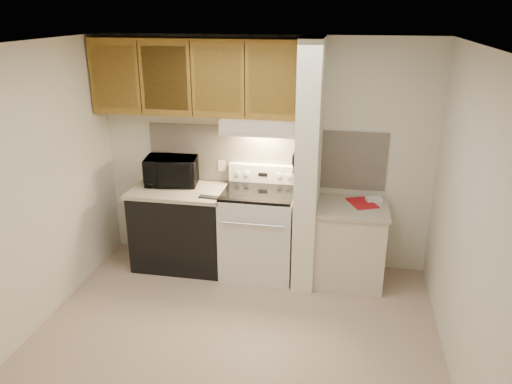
# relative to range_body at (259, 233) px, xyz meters

# --- Properties ---
(floor) EXTENTS (3.60, 3.60, 0.00)m
(floor) POSITION_rel_range_body_xyz_m (0.00, -1.16, -0.46)
(floor) COLOR tan
(floor) RESTS_ON ground
(ceiling) EXTENTS (3.60, 3.60, 0.00)m
(ceiling) POSITION_rel_range_body_xyz_m (0.00, -1.16, 2.04)
(ceiling) COLOR white
(ceiling) RESTS_ON wall_back
(wall_back) EXTENTS (3.60, 2.50, 0.02)m
(wall_back) POSITION_rel_range_body_xyz_m (0.00, 0.34, 0.79)
(wall_back) COLOR silver
(wall_back) RESTS_ON floor
(wall_left) EXTENTS (0.02, 3.00, 2.50)m
(wall_left) POSITION_rel_range_body_xyz_m (-1.80, -1.16, 0.79)
(wall_left) COLOR silver
(wall_left) RESTS_ON floor
(wall_right) EXTENTS (0.02, 3.00, 2.50)m
(wall_right) POSITION_rel_range_body_xyz_m (1.80, -1.16, 0.79)
(wall_right) COLOR silver
(wall_right) RESTS_ON floor
(backsplash) EXTENTS (2.60, 0.02, 0.63)m
(backsplash) POSITION_rel_range_body_xyz_m (0.00, 0.33, 0.78)
(backsplash) COLOR beige
(backsplash) RESTS_ON wall_back
(range_body) EXTENTS (0.76, 0.65, 0.92)m
(range_body) POSITION_rel_range_body_xyz_m (0.00, 0.00, 0.00)
(range_body) COLOR silver
(range_body) RESTS_ON floor
(oven_window) EXTENTS (0.50, 0.01, 0.30)m
(oven_window) POSITION_rel_range_body_xyz_m (0.00, -0.32, 0.04)
(oven_window) COLOR black
(oven_window) RESTS_ON range_body
(oven_handle) EXTENTS (0.65, 0.02, 0.02)m
(oven_handle) POSITION_rel_range_body_xyz_m (0.00, -0.35, 0.26)
(oven_handle) COLOR silver
(oven_handle) RESTS_ON range_body
(cooktop) EXTENTS (0.74, 0.64, 0.03)m
(cooktop) POSITION_rel_range_body_xyz_m (0.00, 0.00, 0.48)
(cooktop) COLOR black
(cooktop) RESTS_ON range_body
(range_backguard) EXTENTS (0.76, 0.08, 0.20)m
(range_backguard) POSITION_rel_range_body_xyz_m (0.00, 0.28, 0.59)
(range_backguard) COLOR silver
(range_backguard) RESTS_ON range_body
(range_display) EXTENTS (0.10, 0.01, 0.04)m
(range_display) POSITION_rel_range_body_xyz_m (0.00, 0.24, 0.59)
(range_display) COLOR black
(range_display) RESTS_ON range_backguard
(range_knob_left_outer) EXTENTS (0.05, 0.02, 0.05)m
(range_knob_left_outer) POSITION_rel_range_body_xyz_m (-0.28, 0.24, 0.59)
(range_knob_left_outer) COLOR silver
(range_knob_left_outer) RESTS_ON range_backguard
(range_knob_left_inner) EXTENTS (0.05, 0.02, 0.05)m
(range_knob_left_inner) POSITION_rel_range_body_xyz_m (-0.18, 0.24, 0.59)
(range_knob_left_inner) COLOR silver
(range_knob_left_inner) RESTS_ON range_backguard
(range_knob_right_inner) EXTENTS (0.05, 0.02, 0.05)m
(range_knob_right_inner) POSITION_rel_range_body_xyz_m (0.18, 0.24, 0.59)
(range_knob_right_inner) COLOR silver
(range_knob_right_inner) RESTS_ON range_backguard
(range_knob_right_outer) EXTENTS (0.05, 0.02, 0.05)m
(range_knob_right_outer) POSITION_rel_range_body_xyz_m (0.28, 0.24, 0.59)
(range_knob_right_outer) COLOR silver
(range_knob_right_outer) RESTS_ON range_backguard
(dishwasher_front) EXTENTS (1.00, 0.63, 0.87)m
(dishwasher_front) POSITION_rel_range_body_xyz_m (-0.88, 0.01, -0.03)
(dishwasher_front) COLOR black
(dishwasher_front) RESTS_ON floor
(left_countertop) EXTENTS (1.04, 0.67, 0.04)m
(left_countertop) POSITION_rel_range_body_xyz_m (-0.88, 0.01, 0.43)
(left_countertop) COLOR #B7A991
(left_countertop) RESTS_ON dishwasher_front
(spoon_rest) EXTENTS (0.23, 0.09, 0.02)m
(spoon_rest) POSITION_rel_range_body_xyz_m (-0.48, -0.19, 0.46)
(spoon_rest) COLOR black
(spoon_rest) RESTS_ON left_countertop
(teal_jar) EXTENTS (0.10, 0.10, 0.11)m
(teal_jar) POSITION_rel_range_body_xyz_m (-0.83, 0.23, 0.50)
(teal_jar) COLOR #2C695F
(teal_jar) RESTS_ON left_countertop
(outlet) EXTENTS (0.08, 0.01, 0.12)m
(outlet) POSITION_rel_range_body_xyz_m (-0.48, 0.32, 0.64)
(outlet) COLOR beige
(outlet) RESTS_ON backsplash
(microwave) EXTENTS (0.61, 0.46, 0.31)m
(microwave) POSITION_rel_range_body_xyz_m (-1.00, 0.15, 0.60)
(microwave) COLOR black
(microwave) RESTS_ON left_countertop
(partition_pillar) EXTENTS (0.22, 0.70, 2.50)m
(partition_pillar) POSITION_rel_range_body_xyz_m (0.51, -0.01, 0.79)
(partition_pillar) COLOR white
(partition_pillar) RESTS_ON floor
(pillar_trim) EXTENTS (0.01, 0.70, 0.04)m
(pillar_trim) POSITION_rel_range_body_xyz_m (0.39, -0.01, 0.84)
(pillar_trim) COLOR olive
(pillar_trim) RESTS_ON partition_pillar
(knife_strip) EXTENTS (0.02, 0.42, 0.04)m
(knife_strip) POSITION_rel_range_body_xyz_m (0.39, -0.06, 0.86)
(knife_strip) COLOR black
(knife_strip) RESTS_ON partition_pillar
(knife_blade_a) EXTENTS (0.01, 0.03, 0.16)m
(knife_blade_a) POSITION_rel_range_body_xyz_m (0.38, -0.21, 0.76)
(knife_blade_a) COLOR silver
(knife_blade_a) RESTS_ON knife_strip
(knife_handle_a) EXTENTS (0.02, 0.02, 0.10)m
(knife_handle_a) POSITION_rel_range_body_xyz_m (0.38, -0.22, 0.91)
(knife_handle_a) COLOR black
(knife_handle_a) RESTS_ON knife_strip
(knife_blade_b) EXTENTS (0.01, 0.04, 0.18)m
(knife_blade_b) POSITION_rel_range_body_xyz_m (0.38, -0.15, 0.75)
(knife_blade_b) COLOR silver
(knife_blade_b) RESTS_ON knife_strip
(knife_handle_b) EXTENTS (0.02, 0.02, 0.10)m
(knife_handle_b) POSITION_rel_range_body_xyz_m (0.38, -0.14, 0.91)
(knife_handle_b) COLOR black
(knife_handle_b) RESTS_ON knife_strip
(knife_blade_c) EXTENTS (0.01, 0.04, 0.20)m
(knife_blade_c) POSITION_rel_range_body_xyz_m (0.38, -0.06, 0.74)
(knife_blade_c) COLOR silver
(knife_blade_c) RESTS_ON knife_strip
(knife_handle_c) EXTENTS (0.02, 0.02, 0.10)m
(knife_handle_c) POSITION_rel_range_body_xyz_m (0.38, -0.07, 0.91)
(knife_handle_c) COLOR black
(knife_handle_c) RESTS_ON knife_strip
(knife_blade_d) EXTENTS (0.01, 0.04, 0.16)m
(knife_blade_d) POSITION_rel_range_body_xyz_m (0.38, 0.04, 0.76)
(knife_blade_d) COLOR silver
(knife_blade_d) RESTS_ON knife_strip
(knife_handle_d) EXTENTS (0.02, 0.02, 0.10)m
(knife_handle_d) POSITION_rel_range_body_xyz_m (0.38, 0.01, 0.91)
(knife_handle_d) COLOR black
(knife_handle_d) RESTS_ON knife_strip
(knife_blade_e) EXTENTS (0.01, 0.04, 0.18)m
(knife_blade_e) POSITION_rel_range_body_xyz_m (0.38, 0.12, 0.75)
(knife_blade_e) COLOR silver
(knife_blade_e) RESTS_ON knife_strip
(knife_handle_e) EXTENTS (0.02, 0.02, 0.10)m
(knife_handle_e) POSITION_rel_range_body_xyz_m (0.38, 0.09, 0.91)
(knife_handle_e) COLOR black
(knife_handle_e) RESTS_ON knife_strip
(oven_mitt) EXTENTS (0.03, 0.11, 0.25)m
(oven_mitt) POSITION_rel_range_body_xyz_m (0.38, 0.17, 0.72)
(oven_mitt) COLOR gray
(oven_mitt) RESTS_ON partition_pillar
(right_cab_base) EXTENTS (0.70, 0.60, 0.81)m
(right_cab_base) POSITION_rel_range_body_xyz_m (0.97, -0.01, -0.06)
(right_cab_base) COLOR beige
(right_cab_base) RESTS_ON floor
(right_countertop) EXTENTS (0.74, 0.64, 0.04)m
(right_countertop) POSITION_rel_range_body_xyz_m (0.97, -0.01, 0.37)
(right_countertop) COLOR #B7A991
(right_countertop) RESTS_ON right_cab_base
(red_folder) EXTENTS (0.35, 0.39, 0.01)m
(red_folder) POSITION_rel_range_body_xyz_m (1.07, 0.09, 0.40)
(red_folder) COLOR #B5131A
(red_folder) RESTS_ON right_countertop
(white_box) EXTENTS (0.18, 0.14, 0.04)m
(white_box) POSITION_rel_range_body_xyz_m (1.19, 0.17, 0.41)
(white_box) COLOR white
(white_box) RESTS_ON right_countertop
(range_hood) EXTENTS (0.78, 0.44, 0.15)m
(range_hood) POSITION_rel_range_body_xyz_m (0.00, 0.12, 1.17)
(range_hood) COLOR beige
(range_hood) RESTS_ON upper_cabinets
(hood_lip) EXTENTS (0.78, 0.04, 0.06)m
(hood_lip) POSITION_rel_range_body_xyz_m (0.00, -0.08, 1.12)
(hood_lip) COLOR beige
(hood_lip) RESTS_ON range_hood
(upper_cabinets) EXTENTS (2.18, 0.33, 0.77)m
(upper_cabinets) POSITION_rel_range_body_xyz_m (-0.69, 0.17, 1.62)
(upper_cabinets) COLOR olive
(upper_cabinets) RESTS_ON wall_back
(cab_door_a) EXTENTS (0.46, 0.01, 0.63)m
(cab_door_a) POSITION_rel_range_body_xyz_m (-1.51, 0.01, 1.62)
(cab_door_a) COLOR olive
(cab_door_a) RESTS_ON upper_cabinets
(cab_gap_a) EXTENTS (0.01, 0.01, 0.73)m
(cab_gap_a) POSITION_rel_range_body_xyz_m (-1.23, 0.01, 1.62)
(cab_gap_a) COLOR black
(cab_gap_a) RESTS_ON upper_cabinets
(cab_door_b) EXTENTS (0.46, 0.01, 0.63)m
(cab_door_b) POSITION_rel_range_body_xyz_m (-0.96, 0.01, 1.62)
(cab_door_b) COLOR olive
(cab_door_b) RESTS_ON upper_cabinets
(cab_gap_b) EXTENTS (0.01, 0.01, 0.73)m
(cab_gap_b) POSITION_rel_range_body_xyz_m (-0.69, 0.01, 1.62)
(cab_gap_b) COLOR black
(cab_gap_b) RESTS_ON upper_cabinets
(cab_door_c) EXTENTS (0.46, 0.01, 0.63)m
(cab_door_c) POSITION_rel_range_body_xyz_m (-0.42, 0.01, 1.62)
(cab_door_c) COLOR olive
(cab_door_c) RESTS_ON upper_cabinets
(cab_gap_c) EXTENTS (0.01, 0.01, 0.73)m
(cab_gap_c) POSITION_rel_range_body_xyz_m (-0.14, 0.01, 1.62)
(cab_gap_c) COLOR black
(cab_gap_c) RESTS_ON upper_cabinets
(cab_door_d) EXTENTS (0.46, 0.01, 0.63)m
(cab_door_d) POSITION_rel_range_body_xyz_m (0.13, 0.01, 1.62)
(cab_door_d) COLOR olive
(cab_door_d) RESTS_ON upper_cabinets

